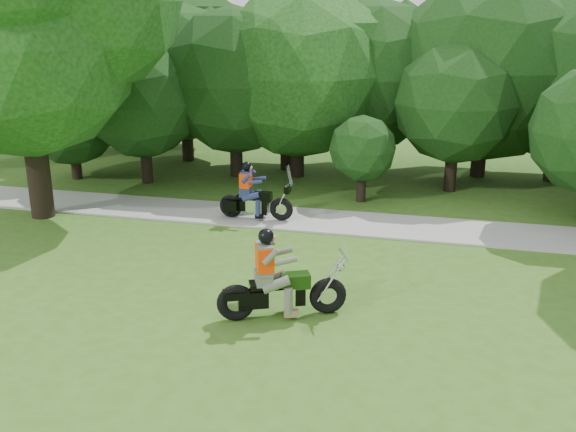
# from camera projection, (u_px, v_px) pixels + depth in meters

# --- Properties ---
(ground) EXTENTS (100.00, 100.00, 0.00)m
(ground) POSITION_uv_depth(u_px,v_px,m) (357.00, 371.00, 11.02)
(ground) COLOR #395D1A
(ground) RESTS_ON ground
(walkway) EXTENTS (60.00, 2.20, 0.06)m
(walkway) POSITION_uv_depth(u_px,v_px,m) (397.00, 227.00, 18.41)
(walkway) COLOR gray
(walkway) RESTS_ON ground
(tree_line) EXTENTS (39.41, 12.64, 7.72)m
(tree_line) POSITION_uv_depth(u_px,v_px,m) (432.00, 76.00, 23.40)
(tree_line) COLOR black
(tree_line) RESTS_ON ground
(big_tree_west) EXTENTS (8.64, 6.56, 9.96)m
(big_tree_west) POSITION_uv_depth(u_px,v_px,m) (26.00, 18.00, 18.05)
(big_tree_west) COLOR black
(big_tree_west) RESTS_ON ground
(chopper_motorcycle) EXTENTS (2.56, 1.48, 1.90)m
(chopper_motorcycle) POSITION_uv_depth(u_px,v_px,m) (276.00, 285.00, 12.78)
(chopper_motorcycle) COLOR black
(chopper_motorcycle) RESTS_ON ground
(touring_motorcycle) EXTENTS (2.25, 0.64, 1.72)m
(touring_motorcycle) POSITION_uv_depth(u_px,v_px,m) (251.00, 198.00, 18.86)
(touring_motorcycle) COLOR black
(touring_motorcycle) RESTS_ON walkway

